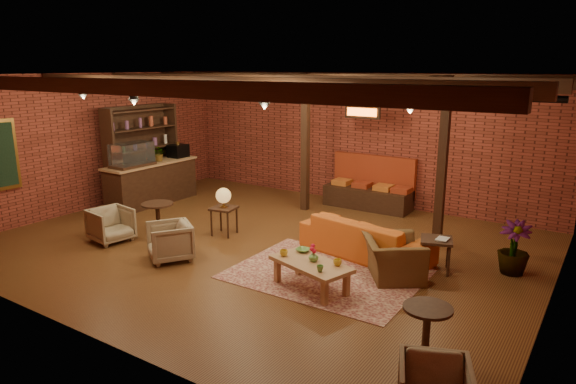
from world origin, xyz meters
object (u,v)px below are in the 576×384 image
Objects in this scene: side_table_lamp at (224,199)px; round_table_right at (427,325)px; armchair_b at (170,240)px; side_table_book at (437,241)px; coffee_table at (311,265)px; armchair_a at (111,223)px; plant_tall at (520,195)px; round_table_left at (158,213)px; sofa at (366,237)px; armchair_right at (393,251)px.

round_table_right is (4.96, -2.25, -0.30)m from side_table_lamp.
armchair_b is 4.60m from side_table_book.
coffee_table reaches higher than side_table_book.
side_table_book is (4.10, 2.08, 0.15)m from armchair_b.
plant_tall is at bearing -60.32° from armchair_a.
round_table_left is 0.25× the size of plant_tall.
sofa is 3.51m from armchair_b.
round_table_right reaches higher than side_table_book.
side_table_lamp reaches higher than round_table_right.
plant_tall is at bearing 28.14° from side_table_book.
armchair_b is 1.11× the size of round_table_right.
round_table_left is 0.90× the size of armchair_b.
round_table_left is at bearing 166.10° from round_table_right.
armchair_right is at bearing 55.57° from armchair_b.
plant_tall reaches higher than side_table_book.
plant_tall is at bearing -87.50° from armchair_right.
armchair_right is at bearing 51.38° from coffee_table.
coffee_table is at bearing -7.87° from round_table_left.
armchair_a is 7.44m from plant_tall.
side_table_lamp reaches higher than armchair_a.
round_table_right is at bearing -24.17° from coffee_table.
side_table_book is at bearing -169.65° from sofa.
plant_tall reaches higher than round_table_left.
armchair_b reaches higher than round_table_left.
coffee_table is 3.13m from side_table_lamp.
armchair_b is at bearing -153.17° from side_table_book.
round_table_right is at bearing -13.90° from round_table_left.
plant_tall is (6.43, 1.81, 0.90)m from round_table_left.
round_table_right is (4.86, -0.65, 0.08)m from armchair_b.
armchair_b is at bearing 172.42° from round_table_right.
round_table_left is at bearing -167.11° from side_table_book.
armchair_a is at bearing 69.14° from armchair_right.
sofa is 3.27× the size of armchair_a.
side_table_book is at bearing 60.81° from armchair_b.
side_table_book is at bearing 6.37° from side_table_lamp.
side_table_lamp is at bearing 52.00° from armchair_right.
round_table_right is (2.14, -0.96, 0.06)m from coffee_table.
round_table_left is 0.65× the size of armchair_right.
armchair_a reaches higher than coffee_table.
side_table_lamp reaches higher than round_table_left.
armchair_right is (3.72, -0.18, -0.30)m from side_table_lamp.
armchair_a is 1.15× the size of side_table_book.
plant_tall reaches higher than armchair_right.
plant_tall is at bearing -155.69° from sofa.
coffee_table is at bearing 96.92° from sofa.
side_table_book is at bearing -72.58° from armchair_right.
sofa is 3.75× the size of side_table_book.
round_table_right is at bearing 137.10° from sofa.
armchair_a is (-4.52, -2.01, 0.02)m from sofa.
round_table_right is 3.45m from plant_tall.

